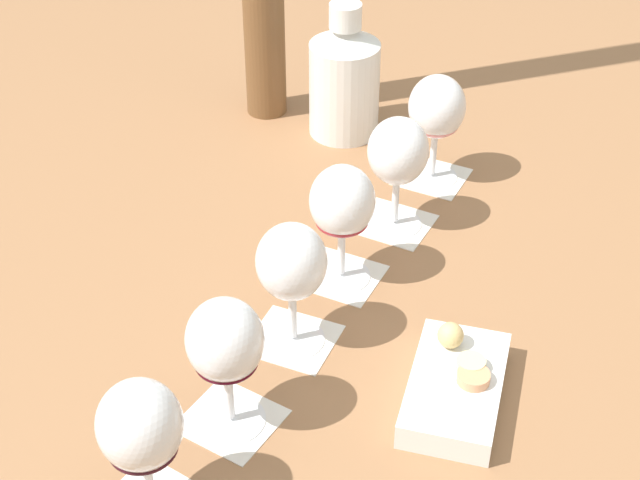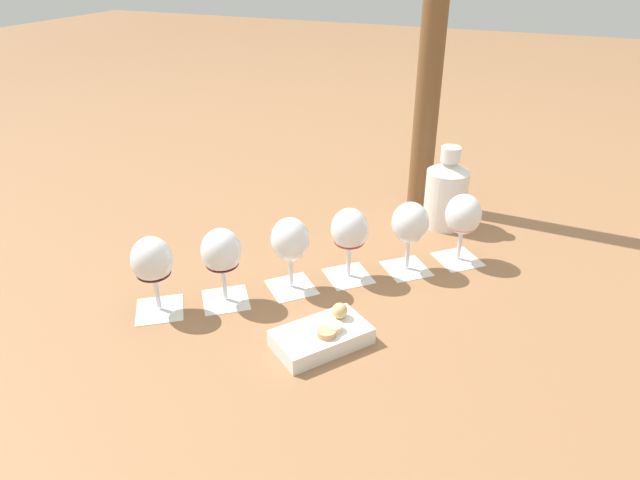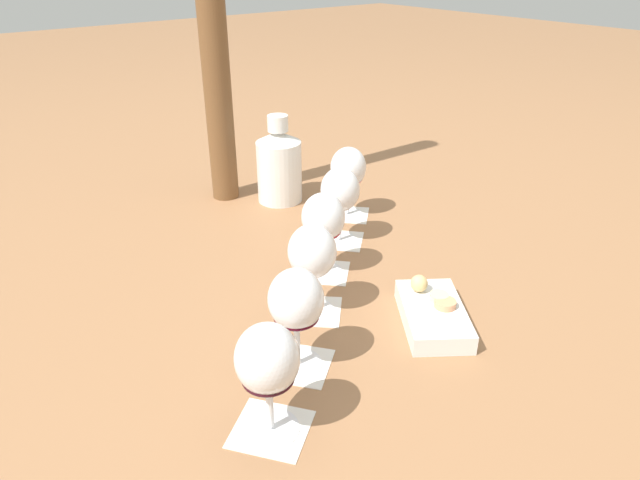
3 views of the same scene
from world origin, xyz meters
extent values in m
plane|color=#936642|center=(0.00, 0.00, 0.00)|extent=(8.00, 8.00, 0.00)
cube|color=silver|center=(-0.25, -0.22, 0.00)|extent=(0.13, 0.13, 0.00)
cube|color=silver|center=(-0.15, -0.13, 0.00)|extent=(0.13, 0.13, 0.00)
cube|color=silver|center=(-0.05, -0.05, 0.00)|extent=(0.13, 0.13, 0.00)
cube|color=silver|center=(0.05, 0.04, 0.00)|extent=(0.13, 0.13, 0.00)
cube|color=silver|center=(0.15, 0.14, 0.00)|extent=(0.13, 0.13, 0.00)
cube|color=silver|center=(0.26, 0.22, 0.00)|extent=(0.13, 0.13, 0.00)
cylinder|color=white|center=(-0.25, -0.22, 0.00)|extent=(0.07, 0.07, 0.01)
cylinder|color=white|center=(-0.25, -0.22, 0.04)|extent=(0.01, 0.01, 0.07)
ellipsoid|color=white|center=(-0.25, -0.22, 0.12)|extent=(0.08, 0.08, 0.09)
ellipsoid|color=pink|center=(-0.25, -0.22, 0.09)|extent=(0.07, 0.07, 0.03)
cylinder|color=white|center=(-0.15, -0.13, 0.00)|extent=(0.07, 0.07, 0.01)
cylinder|color=white|center=(-0.15, -0.13, 0.04)|extent=(0.01, 0.01, 0.07)
ellipsoid|color=white|center=(-0.15, -0.13, 0.12)|extent=(0.08, 0.08, 0.09)
ellipsoid|color=#D75D67|center=(-0.15, -0.13, 0.09)|extent=(0.07, 0.07, 0.04)
cylinder|color=white|center=(-0.05, -0.05, 0.00)|extent=(0.07, 0.07, 0.01)
cylinder|color=white|center=(-0.05, -0.05, 0.04)|extent=(0.01, 0.01, 0.07)
ellipsoid|color=white|center=(-0.05, -0.05, 0.12)|extent=(0.08, 0.08, 0.09)
ellipsoid|color=maroon|center=(-0.05, -0.05, 0.09)|extent=(0.07, 0.07, 0.03)
cylinder|color=white|center=(0.05, 0.04, 0.00)|extent=(0.07, 0.07, 0.01)
cylinder|color=white|center=(0.05, 0.04, 0.04)|extent=(0.01, 0.01, 0.07)
ellipsoid|color=white|center=(0.05, 0.04, 0.12)|extent=(0.08, 0.08, 0.09)
ellipsoid|color=maroon|center=(0.05, 0.04, 0.09)|extent=(0.07, 0.07, 0.04)
cylinder|color=white|center=(0.15, 0.14, 0.00)|extent=(0.07, 0.07, 0.01)
cylinder|color=white|center=(0.15, 0.14, 0.04)|extent=(0.01, 0.01, 0.07)
ellipsoid|color=white|center=(0.15, 0.14, 0.12)|extent=(0.08, 0.08, 0.09)
ellipsoid|color=#3D0515|center=(0.15, 0.14, 0.09)|extent=(0.07, 0.07, 0.02)
cylinder|color=white|center=(0.26, 0.22, 0.00)|extent=(0.07, 0.07, 0.01)
cylinder|color=white|center=(0.26, 0.22, 0.04)|extent=(0.01, 0.01, 0.07)
ellipsoid|color=white|center=(0.26, 0.22, 0.12)|extent=(0.08, 0.08, 0.09)
ellipsoid|color=#320E18|center=(0.26, 0.22, 0.09)|extent=(0.07, 0.07, 0.02)
cylinder|color=white|center=(-0.18, -0.38, 0.07)|extent=(0.11, 0.11, 0.15)
cone|color=white|center=(-0.18, -0.38, 0.16)|extent=(0.11, 0.11, 0.03)
cylinder|color=white|center=(-0.18, -0.38, 0.19)|extent=(0.05, 0.05, 0.04)
cube|color=white|center=(-0.08, 0.20, 0.02)|extent=(0.18, 0.20, 0.03)
cylinder|color=tan|center=(-0.10, 0.21, 0.04)|extent=(0.04, 0.04, 0.01)
cylinder|color=beige|center=(-0.10, 0.19, 0.04)|extent=(0.03, 0.03, 0.01)
sphere|color=#DBB775|center=(-0.10, 0.15, 0.05)|extent=(0.03, 0.03, 0.03)
cylinder|color=brown|center=(-0.09, -0.49, 0.47)|extent=(0.06, 0.06, 0.94)
camera|label=1|loc=(0.32, 0.85, 0.78)|focal=55.00mm
camera|label=2|loc=(-0.41, 0.96, 0.66)|focal=32.00mm
camera|label=3|loc=(0.55, 0.69, 0.56)|focal=32.00mm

